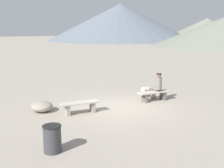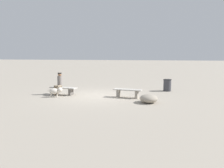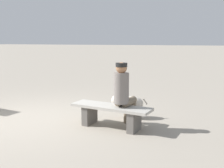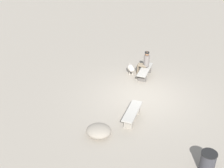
{
  "view_description": "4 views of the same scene",
  "coord_description": "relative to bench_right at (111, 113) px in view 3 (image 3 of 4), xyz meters",
  "views": [
    {
      "loc": [
        -5.99,
        -9.94,
        3.41
      ],
      "look_at": [
        0.07,
        0.91,
        0.88
      ],
      "focal_mm": 44.59,
      "sensor_mm": 36.0,
      "label": 1
    },
    {
      "loc": [
        -4.2,
        11.84,
        2.29
      ],
      "look_at": [
        -1.1,
        0.61,
        0.79
      ],
      "focal_mm": 35.16,
      "sensor_mm": 36.0,
      "label": 2
    },
    {
      "loc": [
        4.09,
        -4.52,
        1.72
      ],
      "look_at": [
        1.28,
        1.91,
        0.59
      ],
      "focal_mm": 43.16,
      "sensor_mm": 36.0,
      "label": 3
    },
    {
      "loc": [
        -11.38,
        -1.62,
        7.34
      ],
      "look_at": [
        -0.42,
        1.36,
        0.73
      ],
      "focal_mm": 46.75,
      "sensor_mm": 36.0,
      "label": 4
    }
  ],
  "objects": [
    {
      "name": "dog",
      "position": [
        0.08,
        0.77,
        0.04
      ],
      "size": [
        0.77,
        0.52,
        0.54
      ],
      "rotation": [
        0.0,
        0.0,
        3.54
      ],
      "color": "beige",
      "rests_on": "ground"
    },
    {
      "name": "bench_right",
      "position": [
        0.0,
        0.0,
        0.0
      ],
      "size": [
        1.68,
        0.59,
        0.45
      ],
      "rotation": [
        0.0,
        0.0,
        -0.08
      ],
      "color": "#605B56",
      "rests_on": "ground"
    },
    {
      "name": "seated_person",
      "position": [
        0.23,
        0.08,
        0.44
      ],
      "size": [
        0.34,
        0.63,
        1.32
      ],
      "rotation": [
        0.0,
        0.0,
        -0.06
      ],
      "color": "slate",
      "rests_on": "ground"
    },
    {
      "name": "ground",
      "position": [
        -1.99,
        -0.25,
        -0.33
      ],
      "size": [
        210.0,
        210.0,
        0.06
      ],
      "primitive_type": "cube",
      "color": "#9E9384"
    }
  ]
}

